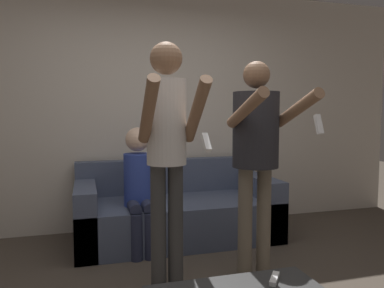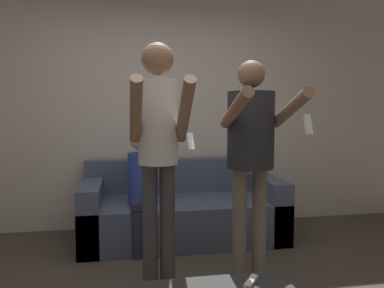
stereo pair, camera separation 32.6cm
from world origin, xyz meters
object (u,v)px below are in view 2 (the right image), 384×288
at_px(person_seated, 142,183).
at_px(remote_far, 251,282).
at_px(couch, 182,212).
at_px(person_standing_right, 251,144).
at_px(person_standing_left, 158,141).

height_order(person_seated, remote_far, person_seated).
relative_size(couch, person_standing_right, 1.20).
height_order(person_standing_left, person_seated, person_standing_left).
xyz_separation_m(person_standing_left, person_seated, (-0.08, 0.91, -0.47)).
distance_m(person_seated, remote_far, 1.81).
height_order(couch, person_standing_right, person_standing_right).
relative_size(couch, person_standing_left, 1.13).
distance_m(couch, remote_far, 1.97).
height_order(person_standing_left, person_standing_right, person_standing_left).
bearing_deg(person_standing_right, remote_far, -108.75).
bearing_deg(remote_far, person_standing_left, 117.04).
distance_m(person_standing_right, remote_far, 1.08).
height_order(couch, remote_far, couch).
bearing_deg(person_standing_left, remote_far, -62.96).
relative_size(person_standing_left, person_standing_right, 1.06).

